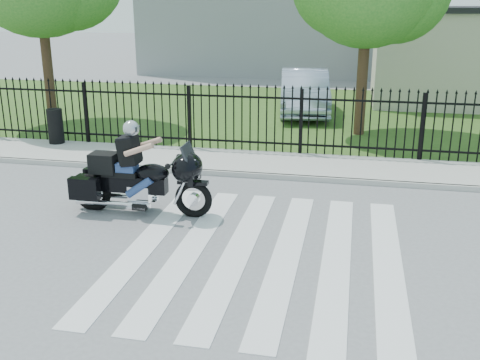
# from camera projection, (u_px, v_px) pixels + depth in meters

# --- Properties ---
(ground) EXTENTS (120.00, 120.00, 0.00)m
(ground) POSITION_uv_depth(u_px,v_px,m) (262.00, 253.00, 9.18)
(ground) COLOR slate
(ground) RESTS_ON ground
(crosswalk) EXTENTS (5.00, 5.50, 0.01)m
(crosswalk) POSITION_uv_depth(u_px,v_px,m) (262.00, 253.00, 9.18)
(crosswalk) COLOR silver
(crosswalk) RESTS_ON ground
(sidewalk) EXTENTS (40.00, 2.00, 0.12)m
(sidewalk) POSITION_uv_depth(u_px,v_px,m) (296.00, 166.00, 13.83)
(sidewalk) COLOR #ADAAA3
(sidewalk) RESTS_ON ground
(curb) EXTENTS (40.00, 0.12, 0.12)m
(curb) POSITION_uv_depth(u_px,v_px,m) (291.00, 178.00, 12.89)
(curb) COLOR #ADAAA3
(curb) RESTS_ON ground
(grass_strip) EXTENTS (40.00, 12.00, 0.02)m
(grass_strip) POSITION_uv_depth(u_px,v_px,m) (317.00, 114.00, 20.37)
(grass_strip) COLOR #2F511B
(grass_strip) RESTS_ON ground
(iron_fence) EXTENTS (26.00, 0.04, 1.80)m
(iron_fence) POSITION_uv_depth(u_px,v_px,m) (301.00, 124.00, 14.50)
(iron_fence) COLOR black
(iron_fence) RESTS_ON ground
(motorcycle_rider) EXTENTS (2.81, 0.83, 1.86)m
(motorcycle_rider) POSITION_uv_depth(u_px,v_px,m) (137.00, 175.00, 10.72)
(motorcycle_rider) COLOR black
(motorcycle_rider) RESTS_ON ground
(parked_car) EXTENTS (2.23, 4.92, 1.57)m
(parked_car) POSITION_uv_depth(u_px,v_px,m) (304.00, 92.00, 20.15)
(parked_car) COLOR #A1AECB
(parked_car) RESTS_ON grass_strip
(litter_bin) EXTENTS (0.51, 0.51, 0.96)m
(litter_bin) POSITION_uv_depth(u_px,v_px,m) (55.00, 126.00, 15.63)
(litter_bin) COLOR black
(litter_bin) RESTS_ON sidewalk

